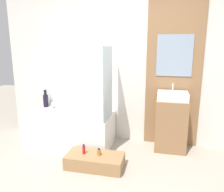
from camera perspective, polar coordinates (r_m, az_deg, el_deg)
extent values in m
plane|color=#A39989|center=(2.82, -4.92, -23.39)|extent=(12.00, 12.00, 0.00)
cube|color=silver|center=(3.82, 1.98, 7.41)|extent=(4.20, 0.06, 2.60)
cube|color=#8E6642|center=(3.71, 15.79, 6.76)|extent=(0.88, 0.03, 2.60)
cube|color=#8C9EB2|center=(3.67, 16.02, 10.11)|extent=(0.56, 0.01, 0.66)
cube|color=white|center=(3.87, -10.70, -8.39)|extent=(1.42, 0.78, 0.55)
cube|color=silver|center=(3.78, -10.87, -4.58)|extent=(1.11, 0.54, 0.01)
cube|color=silver|center=(3.37, -1.10, 3.36)|extent=(0.01, 0.59, 1.12)
cube|color=#997047|center=(3.21, -4.49, -16.52)|extent=(0.80, 0.39, 0.18)
cube|color=#8E6642|center=(3.68, 15.11, -7.32)|extent=(0.49, 0.40, 0.84)
cube|color=white|center=(3.55, 15.56, 0.01)|extent=(0.47, 0.34, 0.13)
cylinder|color=silver|center=(3.62, 15.62, 2.29)|extent=(0.02, 0.02, 0.13)
cylinder|color=black|center=(4.28, -16.91, -1.24)|extent=(0.09, 0.09, 0.23)
cylinder|color=black|center=(4.24, -17.06, 0.90)|extent=(0.05, 0.05, 0.10)
sphere|color=silver|center=(4.21, -14.99, -2.19)|extent=(0.11, 0.11, 0.11)
cylinder|color=#B21928|center=(3.18, -7.37, -13.78)|extent=(0.04, 0.04, 0.11)
cylinder|color=black|center=(3.15, -7.41, -12.65)|extent=(0.03, 0.03, 0.03)
cylinder|color=#B2752D|center=(3.13, -3.45, -14.52)|extent=(0.05, 0.05, 0.08)
cylinder|color=black|center=(3.10, -3.46, -13.69)|extent=(0.03, 0.03, 0.02)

